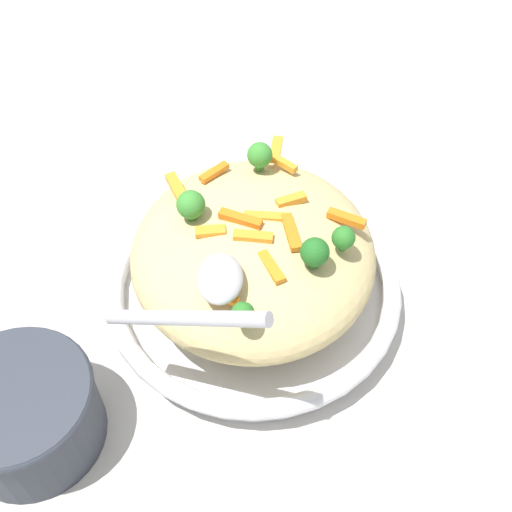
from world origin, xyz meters
TOP-DOWN VIEW (x-y plane):
  - ground_plane at (0.00, 0.00)m, footprint 2.40×2.40m
  - serving_bowl at (0.00, 0.00)m, footprint 0.31×0.31m
  - pasta_mound at (0.00, 0.00)m, footprint 0.25×0.24m
  - carrot_piece_0 at (-0.01, 0.09)m, footprint 0.02×0.04m
  - carrot_piece_1 at (-0.07, -0.04)m, footprint 0.03×0.03m
  - carrot_piece_2 at (-0.01, 0.01)m, footprint 0.01×0.04m
  - carrot_piece_3 at (-0.11, 0.02)m, footprint 0.04×0.02m
  - carrot_piece_4 at (-0.08, 0.03)m, footprint 0.02×0.02m
  - carrot_piece_5 at (0.01, 0.04)m, footprint 0.04×0.02m
  - carrot_piece_6 at (0.08, -0.03)m, footprint 0.02×0.03m
  - carrot_piece_7 at (0.05, 0.02)m, footprint 0.04×0.03m
  - carrot_piece_8 at (0.01, -0.04)m, footprint 0.01×0.03m
  - carrot_piece_9 at (0.00, -0.01)m, footprint 0.02×0.04m
  - carrot_piece_10 at (-0.05, -0.08)m, footprint 0.04×0.03m
  - carrot_piece_11 at (0.02, 0.00)m, footprint 0.01×0.04m
  - carrot_piece_12 at (-0.03, 0.04)m, footprint 0.02×0.03m
  - broccoli_floret_0 at (0.05, 0.05)m, footprint 0.03×0.03m
  - broccoli_floret_1 at (0.03, 0.08)m, footprint 0.02×0.02m
  - broccoli_floret_2 at (-0.01, -0.06)m, footprint 0.03×0.03m
  - broccoli_floret_3 at (-0.08, 0.01)m, footprint 0.03×0.03m
  - broccoli_floret_4 at (0.11, -0.01)m, footprint 0.02×0.02m
  - serving_spoon at (0.09, -0.04)m, footprint 0.12×0.14m
  - companion_bowl at (0.15, -0.20)m, footprint 0.14×0.14m

SIDE VIEW (x-z plane):
  - ground_plane at x=0.00m, z-range 0.00..0.00m
  - serving_bowl at x=0.00m, z-range 0.00..0.04m
  - companion_bowl at x=0.15m, z-range 0.00..0.09m
  - pasta_mound at x=0.00m, z-range 0.04..0.13m
  - carrot_piece_6 at x=0.08m, z-range 0.12..0.13m
  - carrot_piece_1 at x=-0.07m, z-range 0.12..0.13m
  - carrot_piece_7 at x=0.05m, z-range 0.12..0.13m
  - carrot_piece_4 at x=-0.08m, z-range 0.12..0.13m
  - carrot_piece_3 at x=-0.11m, z-range 0.12..0.13m
  - carrot_piece_0 at x=-0.01m, z-range 0.12..0.13m
  - carrot_piece_10 at x=-0.05m, z-range 0.12..0.13m
  - carrot_piece_8 at x=0.01m, z-range 0.13..0.13m
  - carrot_piece_12 at x=-0.03m, z-range 0.12..0.13m
  - carrot_piece_2 at x=-0.01m, z-range 0.13..0.13m
  - carrot_piece_5 at x=0.01m, z-range 0.13..0.13m
  - carrot_piece_11 at x=0.02m, z-range 0.13..0.13m
  - carrot_piece_9 at x=0.00m, z-range 0.13..0.14m
  - broccoli_floret_4 at x=0.11m, z-range 0.12..0.14m
  - broccoli_floret_1 at x=0.03m, z-range 0.12..0.15m
  - broccoli_floret_3 at x=-0.08m, z-range 0.12..0.15m
  - broccoli_floret_0 at x=0.05m, z-range 0.12..0.16m
  - broccoli_floret_2 at x=-0.01m, z-range 0.12..0.16m
  - serving_spoon at x=0.09m, z-range 0.10..0.19m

